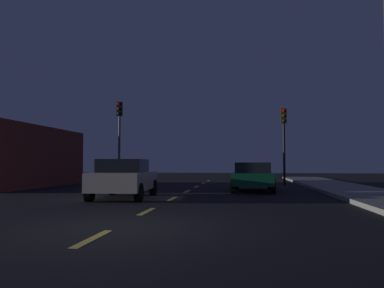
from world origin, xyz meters
TOP-DOWN VIEW (x-y plane):
  - ground_plane at (0.00, 7.00)m, footprint 80.00×80.00m
  - sidewalk_curb_right at (7.50, 7.00)m, footprint 3.00×40.00m
  - lane_stripe_nearest at (0.00, -1.20)m, footprint 0.16×1.60m
  - lane_stripe_second at (0.00, 2.60)m, footprint 0.16×1.60m
  - lane_stripe_third at (0.00, 6.40)m, footprint 0.16×1.60m
  - lane_stripe_fourth at (0.00, 10.20)m, footprint 0.16×1.60m
  - lane_stripe_fifth at (0.00, 14.00)m, footprint 0.16×1.60m
  - lane_stripe_sixth at (0.00, 17.80)m, footprint 0.16×1.60m
  - lane_stripe_seventh at (0.00, 21.60)m, footprint 0.16×1.60m
  - traffic_signal_left at (-5.14, 15.92)m, footprint 0.32×0.38m
  - traffic_signal_right at (5.02, 15.92)m, footprint 0.32×0.38m
  - car_stopped_ahead at (3.04, 10.79)m, footprint 2.00×4.23m
  - car_adjacent_lane at (-1.81, 6.33)m, footprint 2.09×3.96m
  - street_lamp_right at (7.57, 7.05)m, footprint 1.68×0.36m
  - storefront_left at (-10.15, 12.54)m, footprint 4.31×9.07m

SIDE VIEW (x-z plane):
  - ground_plane at x=0.00m, z-range 0.00..0.00m
  - lane_stripe_nearest at x=0.00m, z-range 0.00..0.01m
  - lane_stripe_second at x=0.00m, z-range 0.00..0.01m
  - lane_stripe_third at x=0.00m, z-range 0.00..0.01m
  - lane_stripe_fourth at x=0.00m, z-range 0.00..0.01m
  - lane_stripe_fifth at x=0.00m, z-range 0.00..0.01m
  - lane_stripe_sixth at x=0.00m, z-range 0.00..0.01m
  - lane_stripe_seventh at x=0.00m, z-range 0.00..0.01m
  - sidewalk_curb_right at x=7.50m, z-range 0.00..0.15m
  - car_stopped_ahead at x=3.04m, z-range 0.03..1.37m
  - car_adjacent_lane at x=-1.81m, z-range 0.02..1.47m
  - storefront_left at x=-10.15m, z-range 0.00..3.31m
  - traffic_signal_right at x=5.02m, z-range 0.94..5.53m
  - traffic_signal_left at x=-5.14m, z-range 1.03..6.22m
  - street_lamp_right at x=7.57m, z-range 0.73..8.56m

